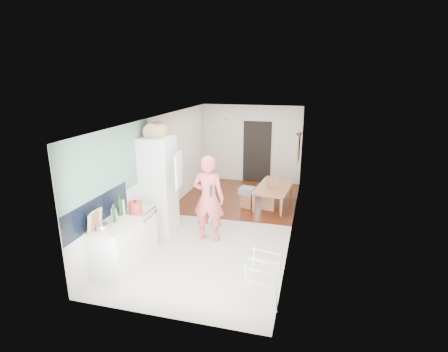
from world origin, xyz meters
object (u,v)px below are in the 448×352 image
at_px(dining_table, 274,198).
at_px(drying_rack, 263,281).
at_px(person, 208,191).
at_px(dining_chair, 270,194).
at_px(stool, 248,201).

distance_m(dining_table, drying_rack, 4.33).
xyz_separation_m(person, dining_chair, (1.03, 2.09, -0.68)).
bearing_deg(dining_chair, drying_rack, -72.03).
distance_m(dining_table, dining_chair, 0.33).
relative_size(person, dining_chair, 2.60).
height_order(dining_chair, stool, dining_chair).
bearing_deg(stool, dining_table, 23.84).
height_order(person, stool, person).
bearing_deg(stool, dining_chair, 3.94).
xyz_separation_m(dining_table, drying_rack, (0.35, -4.31, 0.20)).
distance_m(dining_chair, stool, 0.62).
height_order(stool, drying_rack, drying_rack).
bearing_deg(stool, drying_rack, -75.85).
bearing_deg(drying_rack, stool, 115.27).
distance_m(stool, drying_rack, 4.15).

